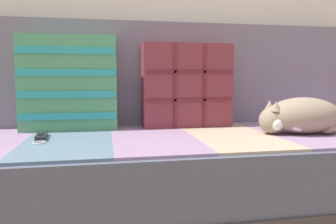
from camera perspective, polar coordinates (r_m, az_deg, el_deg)
couch at (r=1.44m, az=3.55°, el=-11.76°), size 2.05×0.83×0.41m
sofa_backrest at (r=1.71m, az=0.74°, el=6.64°), size 2.01×0.14×0.51m
throw_pillow_quilted at (r=1.58m, az=3.23°, el=4.63°), size 0.42×0.14×0.39m
throw_pillow_striped at (r=1.54m, az=-16.86°, el=4.81°), size 0.42×0.14×0.42m
sleeping_cat at (r=1.47m, az=21.87°, el=-0.72°), size 0.39×0.21×0.15m
game_remote_near at (r=1.35m, az=-21.17°, el=-3.98°), size 0.06×0.20×0.02m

